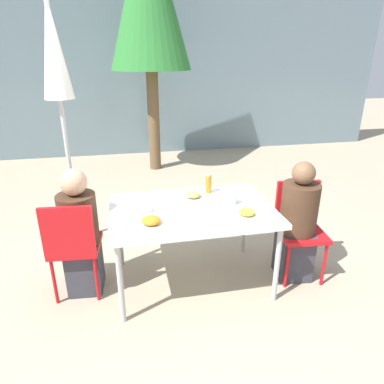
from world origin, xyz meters
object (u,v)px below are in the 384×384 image
Objects in this scene: person_left at (81,235)px; person_right at (297,225)px; chair_right at (299,221)px; drinking_cup at (232,198)px; closed_umbrella at (56,69)px; bottle at (208,184)px; chair_left at (73,242)px; salad_bowl at (142,209)px.

person_left is 1.89m from person_right.
person_left is 1.00× the size of person_right.
chair_right is (1.94, -0.10, -0.01)m from person_left.
chair_right is 8.36× the size of drinking_cup.
closed_umbrella is 2.06m from drinking_cup.
person_left reaches higher than drinking_cup.
drinking_cup is at bearing -5.96° from person_right.
person_left is 1.61m from closed_umbrella.
closed_umbrella reaches higher than chair_right.
person_right is 0.89m from bottle.
closed_umbrella is at bearing -20.53° from chair_right.
chair_left is 2.00m from chair_right.
chair_left is at bearing 5.35° from chair_right.
chair_right is at bearing -1.69° from salad_bowl.
closed_umbrella is at bearing 151.90° from bottle.
chair_left is 0.62m from salad_bowl.
drinking_cup is at bearing 5.55° from chair_left.
salad_bowl is (-0.64, -0.31, -0.06)m from bottle.
chair_right is 1.44m from salad_bowl.
closed_umbrella is at bearing 100.50° from chair_left.
person_left is 6.61× the size of salad_bowl.
chair_right is 2.69m from closed_umbrella.
drinking_cup is at bearing 0.62° from salad_bowl.
person_right is 1.39m from salad_bowl.
person_left reaches higher than salad_bowl.
drinking_cup is at bearing 2.28° from person_left.
closed_umbrella is at bearing 104.27° from person_left.
closed_umbrella is at bearing 145.51° from drinking_cup.
person_right reaches higher than chair_right.
bottle is at bearing 115.09° from drinking_cup.
drinking_cup reaches higher than salad_bowl.
closed_umbrella reaches higher than chair_left.
chair_right is at bearing -4.53° from drinking_cup.
chair_right is 0.79× the size of person_right.
person_right is at bearing -0.77° from person_left.
closed_umbrella is 1.80m from bottle.
bottle is at bearing 16.54° from person_left.
bottle is at bearing -18.05° from chair_right.
person_right is (1.88, -0.18, -0.01)m from person_left.
chair_right is (2.00, -0.03, 0.00)m from chair_left.
chair_right is 4.76× the size of bottle.
bottle is 0.72m from salad_bowl.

